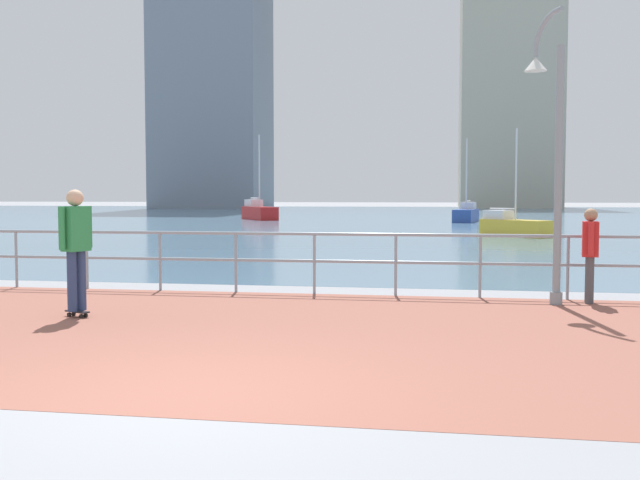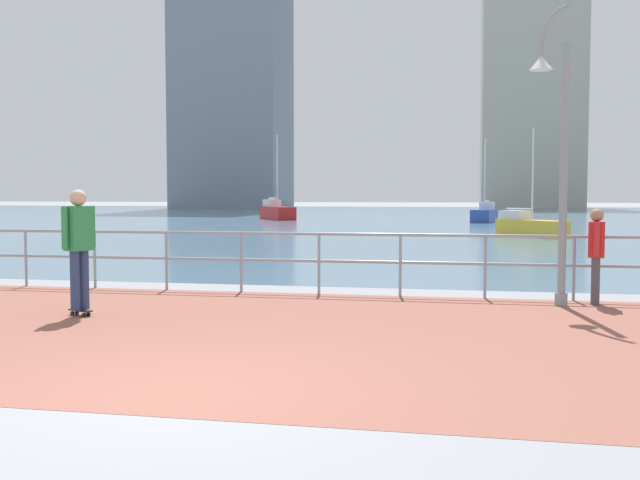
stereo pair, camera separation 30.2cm
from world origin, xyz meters
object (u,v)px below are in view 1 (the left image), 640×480
(sailboat_teal, at_px, (466,214))
(sailboat_ivory, at_px, (259,211))
(lamppost, at_px, (551,142))
(sailboat_navy, at_px, (513,226))
(bystander, at_px, (590,248))
(skateboarder, at_px, (76,240))

(sailboat_teal, bearing_deg, sailboat_ivory, 171.29)
(lamppost, relative_size, sailboat_navy, 1.04)
(lamppost, bearing_deg, sailboat_ivory, 110.88)
(lamppost, xyz_separation_m, bystander, (0.65, 0.10, -1.67))
(lamppost, xyz_separation_m, skateboarder, (-6.69, -2.47, -1.46))
(sailboat_navy, bearing_deg, bystander, -91.63)
(skateboarder, distance_m, sailboat_ivory, 39.90)
(bystander, height_order, sailboat_ivory, sailboat_ivory)
(lamppost, bearing_deg, bystander, 9.19)
(lamppost, distance_m, skateboarder, 7.28)
(lamppost, bearing_deg, skateboarder, -159.73)
(sailboat_ivory, bearing_deg, skateboarder, -79.42)
(bystander, relative_size, sailboat_teal, 0.29)
(skateboarder, relative_size, sailboat_teal, 0.35)
(lamppost, distance_m, sailboat_ivory, 39.38)
(bystander, bearing_deg, lamppost, -170.81)
(sailboat_teal, distance_m, sailboat_ivory, 13.93)
(lamppost, height_order, skateboarder, lamppost)
(lamppost, xyz_separation_m, sailboat_teal, (-0.25, 34.64, -2.05))
(sailboat_teal, height_order, sailboat_ivory, sailboat_ivory)
(lamppost, height_order, sailboat_navy, lamppost)
(sailboat_navy, bearing_deg, sailboat_teal, 95.35)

